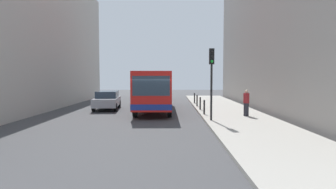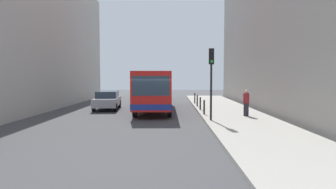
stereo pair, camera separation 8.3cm
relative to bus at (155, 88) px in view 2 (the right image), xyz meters
name	(u,v)px [view 2 (the right image)]	position (x,y,z in m)	size (l,w,h in m)	color
ground_plane	(152,118)	(0.05, -4.46, -1.73)	(80.00, 80.00, 0.00)	#424244
sidewalk	(236,117)	(5.45, -4.46, -1.65)	(4.40, 40.00, 0.15)	#ADA89E
building_left	(5,32)	(-11.45, -0.46, 4.33)	(7.00, 32.00, 12.10)	#BCB7AD
building_right	(307,6)	(11.55, -0.46, 6.25)	(7.00, 32.00, 15.95)	gray
bus	(155,88)	(0.00, 0.00, 0.00)	(2.70, 11.06, 3.00)	red
car_beside_bus	(107,100)	(-3.84, 0.49, -0.94)	(2.14, 4.53, 1.48)	#A5A8AD
car_behind_bus	(160,92)	(-0.01, 11.31, -0.94)	(1.96, 4.45, 1.48)	silver
traffic_light	(211,70)	(3.60, -6.42, 1.28)	(0.28, 0.33, 4.10)	black
bollard_near	(204,107)	(3.50, -3.69, -1.10)	(0.11, 0.11, 0.95)	black
bollard_mid	(200,103)	(3.50, -0.96, -1.10)	(0.11, 0.11, 0.95)	black
bollard_far	(197,100)	(3.50, 1.77, -1.10)	(0.11, 0.11, 0.95)	black
bollard_farthest	(195,98)	(3.50, 4.50, -1.10)	(0.11, 0.11, 0.95)	black
pedestrian_near_signal	(246,103)	(6.08, -4.51, -0.74)	(0.38, 0.38, 1.67)	#26262D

